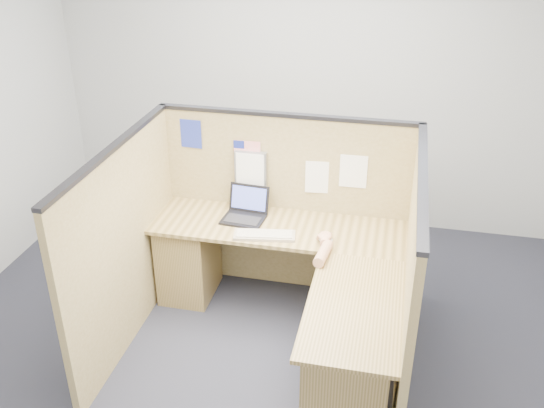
% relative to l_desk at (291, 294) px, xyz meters
% --- Properties ---
extents(floor, '(5.00, 5.00, 0.00)m').
position_rel_l_desk_xyz_m(floor, '(-0.18, -0.29, -0.39)').
color(floor, black).
rests_on(floor, ground).
extents(wall_back, '(5.00, 0.00, 5.00)m').
position_rel_l_desk_xyz_m(wall_back, '(-0.18, 1.96, 1.01)').
color(wall_back, '#AFB2B5').
rests_on(wall_back, floor).
extents(cubicle_partitions, '(2.06, 1.83, 1.53)m').
position_rel_l_desk_xyz_m(cubicle_partitions, '(-0.18, 0.14, 0.38)').
color(cubicle_partitions, olive).
rests_on(cubicle_partitions, floor).
extents(l_desk, '(1.95, 1.75, 0.73)m').
position_rel_l_desk_xyz_m(l_desk, '(0.00, 0.00, 0.00)').
color(l_desk, brown).
rests_on(l_desk, floor).
extents(laptop, '(0.34, 0.33, 0.23)m').
position_rel_l_desk_xyz_m(laptop, '(-0.47, 0.48, 0.39)').
color(laptop, black).
rests_on(laptop, l_desk).
extents(keyboard, '(0.47, 0.22, 0.03)m').
position_rel_l_desk_xyz_m(keyboard, '(-0.25, 0.21, 0.35)').
color(keyboard, gray).
rests_on(keyboard, l_desk).
extents(mouse, '(0.13, 0.10, 0.05)m').
position_rel_l_desk_xyz_m(mouse, '(0.20, 0.23, 0.36)').
color(mouse, '#B8B8BD').
rests_on(mouse, l_desk).
extents(hand_forearm, '(0.12, 0.42, 0.09)m').
position_rel_l_desk_xyz_m(hand_forearm, '(0.21, 0.08, 0.38)').
color(hand_forearm, tan).
rests_on(hand_forearm, l_desk).
extents(blue_poster, '(0.18, 0.01, 0.23)m').
position_rel_l_desk_xyz_m(blue_poster, '(-0.95, 0.68, 0.92)').
color(blue_poster, '#22319D').
rests_on(blue_poster, cubicle_partitions).
extents(american_flag, '(0.22, 0.01, 0.38)m').
position_rel_l_desk_xyz_m(american_flag, '(-0.52, 0.67, 0.82)').
color(american_flag, olive).
rests_on(american_flag, cubicle_partitions).
extents(file_holder, '(0.26, 0.05, 0.33)m').
position_rel_l_desk_xyz_m(file_holder, '(-0.46, 0.66, 0.66)').
color(file_holder, slate).
rests_on(file_holder, cubicle_partitions).
extents(paper_left, '(0.21, 0.03, 0.27)m').
position_rel_l_desk_xyz_m(paper_left, '(0.08, 0.68, 0.64)').
color(paper_left, white).
rests_on(paper_left, cubicle_partitions).
extents(paper_right, '(0.21, 0.01, 0.27)m').
position_rel_l_desk_xyz_m(paper_right, '(0.34, 0.68, 0.72)').
color(paper_right, white).
rests_on(paper_right, cubicle_partitions).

